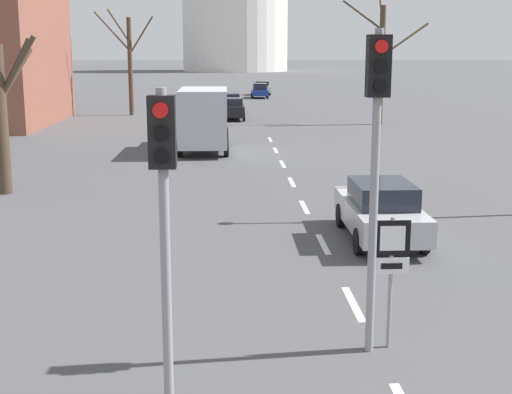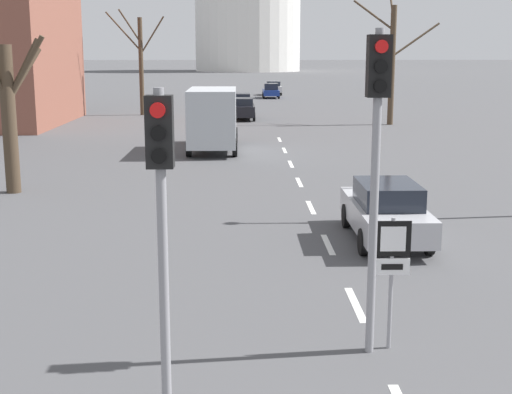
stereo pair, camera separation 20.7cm
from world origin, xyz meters
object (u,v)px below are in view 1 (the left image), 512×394
(sedan_near_right, at_px, (260,91))
(sedan_mid_centre, at_px, (380,210))
(delivery_truck, at_px, (204,117))
(route_sign_post, at_px, (391,260))
(sedan_far_right, at_px, (262,88))
(traffic_signal_near_left, at_px, (164,189))
(sedan_far_left, at_px, (232,109))
(sedan_near_left, at_px, (230,102))
(traffic_signal_centre_tall, at_px, (376,133))

(sedan_near_right, relative_size, sedan_mid_centre, 0.85)
(delivery_truck, bearing_deg, sedan_mid_centre, -73.72)
(route_sign_post, relative_size, delivery_truck, 0.32)
(sedan_far_right, bearing_deg, traffic_signal_near_left, -93.91)
(sedan_mid_centre, xyz_separation_m, sedan_far_left, (-3.62, 34.22, -0.00))
(route_sign_post, bearing_deg, sedan_near_left, 92.81)
(traffic_signal_centre_tall, distance_m, sedan_far_right, 71.40)
(sedan_near_right, xyz_separation_m, sedan_mid_centre, (0.44, -58.63, 0.04))
(traffic_signal_near_left, xyz_separation_m, sedan_near_left, (1.23, 49.91, -2.37))
(sedan_far_left, bearing_deg, route_sign_post, -86.84)
(sedan_mid_centre, xyz_separation_m, delivery_truck, (-5.19, 17.75, 0.88))
(traffic_signal_centre_tall, xyz_separation_m, route_sign_post, (0.36, 0.13, -2.15))
(traffic_signal_near_left, bearing_deg, delivery_truck, 90.55)
(sedan_near_right, height_order, sedan_far_right, sedan_far_right)
(traffic_signal_near_left, relative_size, sedan_far_left, 1.06)
(sedan_far_left, bearing_deg, sedan_mid_centre, -83.95)
(sedan_far_left, bearing_deg, delivery_truck, -95.42)
(sedan_near_right, bearing_deg, sedan_far_left, -97.43)
(traffic_signal_centre_tall, height_order, sedan_near_right, traffic_signal_centre_tall)
(sedan_near_right, xyz_separation_m, delivery_truck, (-4.74, -40.88, 0.92))
(sedan_far_right, bearing_deg, traffic_signal_centre_tall, -91.43)
(sedan_near_left, relative_size, delivery_truck, 0.63)
(traffic_signal_centre_tall, bearing_deg, route_sign_post, 19.62)
(route_sign_post, relative_size, sedan_far_left, 0.54)
(sedan_far_right, bearing_deg, sedan_near_left, -99.23)
(traffic_signal_near_left, relative_size, route_sign_post, 1.97)
(traffic_signal_near_left, relative_size, sedan_mid_centre, 0.98)
(route_sign_post, bearing_deg, sedan_mid_centre, 79.11)
(route_sign_post, bearing_deg, traffic_signal_centre_tall, -160.38)
(sedan_near_right, bearing_deg, delivery_truck, -96.62)
(traffic_signal_near_left, distance_m, sedan_near_left, 49.98)
(traffic_signal_near_left, xyz_separation_m, sedan_far_left, (1.31, 43.16, -2.34))
(sedan_far_right, bearing_deg, sedan_far_left, -97.03)
(sedan_far_right, xyz_separation_m, delivery_truck, (-5.25, -46.43, 0.89))
(route_sign_post, xyz_separation_m, sedan_far_right, (1.42, 71.20, -0.73))
(sedan_far_left, relative_size, delivery_truck, 0.59)
(traffic_signal_centre_tall, bearing_deg, delivery_truck, 97.95)
(traffic_signal_centre_tall, distance_m, route_sign_post, 2.18)
(traffic_signal_centre_tall, xyz_separation_m, sedan_near_right, (1.27, 65.78, -2.91))
(route_sign_post, height_order, delivery_truck, delivery_truck)
(sedan_far_left, bearing_deg, sedan_far_right, 82.97)
(sedan_mid_centre, height_order, delivery_truck, delivery_truck)
(traffic_signal_near_left, height_order, route_sign_post, traffic_signal_near_left)
(traffic_signal_near_left, distance_m, sedan_far_right, 73.33)
(sedan_near_left, xyz_separation_m, sedan_far_left, (0.08, -6.75, 0.03))
(sedan_near_right, relative_size, delivery_truck, 0.54)
(sedan_near_right, bearing_deg, sedan_mid_centre, -89.57)
(delivery_truck, bearing_deg, traffic_signal_centre_tall, -82.05)
(traffic_signal_centre_tall, bearing_deg, sedan_far_right, 88.57)
(traffic_signal_centre_tall, distance_m, traffic_signal_near_left, 3.73)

